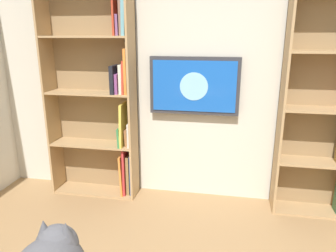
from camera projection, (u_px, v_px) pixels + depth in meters
The scene contains 4 objects.
wall_back at pixel (203, 70), 3.16m from camera, with size 4.52×0.06×2.70m, color beige.
bookshelf_left at pixel (334, 112), 2.89m from camera, with size 0.78×0.28×2.07m.
bookshelf_right at pixel (100, 96), 3.27m from camera, with size 0.92×0.28×2.24m.
wall_mounted_tv at pixel (194, 86), 3.14m from camera, with size 0.89×0.07×0.57m.
Camera 1 is at (-0.24, 0.97, 1.69)m, focal length 33.85 mm.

